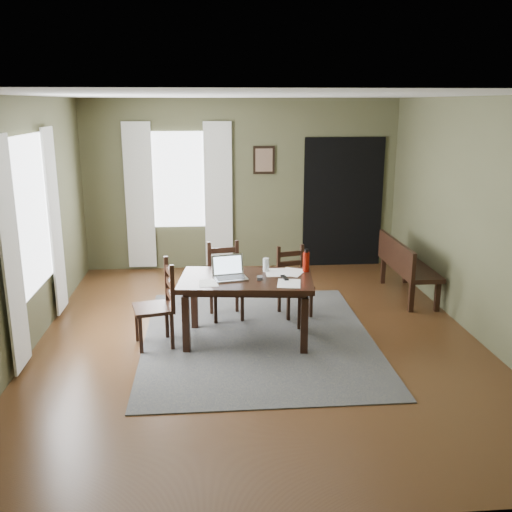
{
  "coord_description": "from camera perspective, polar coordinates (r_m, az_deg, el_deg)",
  "views": [
    {
      "loc": [
        -0.54,
        -6.08,
        2.62
      ],
      "look_at": [
        0.0,
        0.3,
        0.9
      ],
      "focal_mm": 40.0,
      "sensor_mm": 36.0,
      "label": 1
    }
  ],
  "objects": [
    {
      "name": "dining_table",
      "position": [
        6.36,
        -0.98,
        -2.98
      ],
      "size": [
        1.55,
        1.03,
        0.73
      ],
      "rotation": [
        0.0,
        0.0,
        -0.11
      ],
      "color": "black",
      "rests_on": "rug"
    },
    {
      "name": "paper_d",
      "position": [
        6.55,
        3.57,
        -1.62
      ],
      "size": [
        0.38,
        0.41,
        0.0
      ],
      "primitive_type": "cube",
      "rotation": [
        0.0,
        0.0,
        -0.49
      ],
      "color": "white",
      "rests_on": "dining_table"
    },
    {
      "name": "framed_picture",
      "position": [
        9.13,
        0.79,
        9.58
      ],
      "size": [
        0.34,
        0.03,
        0.44
      ],
      "color": "black",
      "rests_on": "ground"
    },
    {
      "name": "chair_back_left",
      "position": [
        7.14,
        -3.07,
        -2.57
      ],
      "size": [
        0.47,
        0.47,
        0.94
      ],
      "rotation": [
        0.0,
        0.0,
        0.15
      ],
      "color": "black",
      "rests_on": "rug"
    },
    {
      "name": "room_shell",
      "position": [
        6.16,
        0.24,
        7.41
      ],
      "size": [
        5.02,
        6.02,
        2.71
      ],
      "color": "brown",
      "rests_on": "ground"
    },
    {
      "name": "ground",
      "position": [
        6.65,
        0.22,
        -8.23
      ],
      "size": [
        5.0,
        6.0,
        0.01
      ],
      "color": "#492C16"
    },
    {
      "name": "curtain_left_near",
      "position": [
        5.95,
        -23.29,
        -0.02
      ],
      "size": [
        0.03,
        0.48,
        2.3
      ],
      "color": "silver",
      "rests_on": "ground"
    },
    {
      "name": "curtain_left_far",
      "position": [
        7.49,
        -19.47,
        3.24
      ],
      "size": [
        0.03,
        0.48,
        2.3
      ],
      "color": "silver",
      "rests_on": "ground"
    },
    {
      "name": "chair_back_right",
      "position": [
        7.24,
        3.79,
        -2.63
      ],
      "size": [
        0.46,
        0.46,
        0.86
      ],
      "rotation": [
        0.0,
        0.0,
        0.25
      ],
      "color": "black",
      "rests_on": "rug"
    },
    {
      "name": "laptop",
      "position": [
        6.33,
        -2.71,
        -1.63
      ],
      "size": [
        0.41,
        0.35,
        0.24
      ],
      "rotation": [
        0.0,
        0.0,
        0.2
      ],
      "color": "#B7B7BC",
      "rests_on": "dining_table"
    },
    {
      "name": "drinking_glass",
      "position": [
        6.56,
        1.0,
        -0.88
      ],
      "size": [
        0.07,
        0.07,
        0.16
      ],
      "primitive_type": "cylinder",
      "rotation": [
        0.0,
        0.0,
        -0.01
      ],
      "color": "silver",
      "rests_on": "dining_table"
    },
    {
      "name": "water_bottle",
      "position": [
        6.56,
        5.03,
        -0.52
      ],
      "size": [
        0.09,
        0.09,
        0.27
      ],
      "rotation": [
        0.0,
        0.0,
        0.19
      ],
      "color": "#A51A0C",
      "rests_on": "dining_table"
    },
    {
      "name": "chair_end",
      "position": [
        6.38,
        -9.78,
        -4.87
      ],
      "size": [
        0.51,
        0.51,
        0.96
      ],
      "rotation": [
        0.0,
        0.0,
        -1.34
      ],
      "color": "black",
      "rests_on": "rug"
    },
    {
      "name": "tv_remote",
      "position": [
        6.31,
        2.88,
        -2.19
      ],
      "size": [
        0.07,
        0.18,
        0.02
      ],
      "primitive_type": "cube",
      "rotation": [
        0.0,
        0.0,
        0.16
      ],
      "color": "black",
      "rests_on": "dining_table"
    },
    {
      "name": "paper_b",
      "position": [
        6.14,
        3.31,
        -2.76
      ],
      "size": [
        0.29,
        0.35,
        0.0
      ],
      "primitive_type": "cube",
      "rotation": [
        0.0,
        0.0,
        -0.17
      ],
      "color": "white",
      "rests_on": "dining_table"
    },
    {
      "name": "window_back",
      "position": [
        9.14,
        -7.74,
        7.55
      ],
      "size": [
        1.0,
        0.01,
        1.5
      ],
      "color": "white",
      "rests_on": "ground"
    },
    {
      "name": "doorway_back",
      "position": [
        9.44,
        8.69,
        5.3
      ],
      "size": [
        1.3,
        0.03,
        2.1
      ],
      "color": "black",
      "rests_on": "ground"
    },
    {
      "name": "paper_c",
      "position": [
        6.53,
        2.1,
        -1.66
      ],
      "size": [
        0.27,
        0.34,
        0.0
      ],
      "primitive_type": "cube",
      "rotation": [
        0.0,
        0.0,
        -0.03
      ],
      "color": "white",
      "rests_on": "dining_table"
    },
    {
      "name": "paper_a",
      "position": [
        6.16,
        -4.75,
        -2.72
      ],
      "size": [
        0.21,
        0.27,
        0.0
      ],
      "primitive_type": "cube",
      "rotation": [
        0.0,
        0.0,
        0.03
      ],
      "color": "white",
      "rests_on": "dining_table"
    },
    {
      "name": "computer_mouse",
      "position": [
        6.27,
        0.38,
        -2.21
      ],
      "size": [
        0.07,
        0.11,
        0.03
      ],
      "primitive_type": "cube",
      "rotation": [
        0.0,
        0.0,
        -0.13
      ],
      "color": "#3F3F42",
      "rests_on": "dining_table"
    },
    {
      "name": "rug",
      "position": [
        6.64,
        0.22,
        -8.15
      ],
      "size": [
        2.6,
        3.2,
        0.01
      ],
      "color": "#414141",
      "rests_on": "ground"
    },
    {
      "name": "curtain_back_right",
      "position": [
        9.13,
        -3.79,
        6.07
      ],
      "size": [
        0.44,
        0.03,
        2.3
      ],
      "color": "silver",
      "rests_on": "ground"
    },
    {
      "name": "bench",
      "position": [
        8.14,
        14.63,
        -0.69
      ],
      "size": [
        0.46,
        1.43,
        0.81
      ],
      "rotation": [
        0.0,
        0.0,
        1.57
      ],
      "color": "black",
      "rests_on": "ground"
    },
    {
      "name": "window_left",
      "position": [
        6.67,
        -21.61,
        3.88
      ],
      "size": [
        0.01,
        1.3,
        1.7
      ],
      "color": "white",
      "rests_on": "ground"
    },
    {
      "name": "curtain_back_left",
      "position": [
        9.2,
        -11.58,
        5.86
      ],
      "size": [
        0.44,
        0.03,
        2.3
      ],
      "color": "silver",
      "rests_on": "ground"
    }
  ]
}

